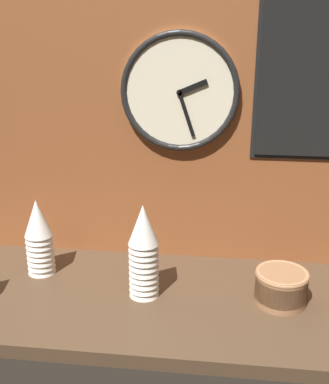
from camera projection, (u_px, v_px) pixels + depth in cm
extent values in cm
cube|color=#4C3826|center=(175.00, 301.00, 140.74)|extent=(160.00, 56.00, 4.00)
cube|color=brown|center=(185.00, 100.00, 146.99)|extent=(160.00, 3.00, 105.00)
cone|color=white|center=(144.00, 277.00, 138.34)|extent=(8.66, 8.66, 11.72)
cone|color=white|center=(144.00, 271.00, 137.72)|extent=(8.66, 8.66, 11.72)
cone|color=white|center=(144.00, 265.00, 137.11)|extent=(8.66, 8.66, 11.72)
cone|color=white|center=(144.00, 260.00, 136.49)|extent=(8.66, 8.66, 11.72)
cone|color=white|center=(144.00, 254.00, 135.87)|extent=(8.66, 8.66, 11.72)
cone|color=white|center=(143.00, 248.00, 135.26)|extent=(8.66, 8.66, 11.72)
cone|color=white|center=(143.00, 242.00, 134.64)|extent=(8.66, 8.66, 11.72)
cone|color=white|center=(143.00, 237.00, 134.03)|extent=(8.66, 8.66, 11.72)
cone|color=white|center=(143.00, 231.00, 133.41)|extent=(8.66, 8.66, 11.72)
cone|color=white|center=(143.00, 225.00, 132.80)|extent=(8.66, 8.66, 11.72)
cone|color=white|center=(41.00, 255.00, 150.87)|extent=(8.66, 8.66, 11.72)
cone|color=white|center=(40.00, 250.00, 150.25)|extent=(8.66, 8.66, 11.72)
cone|color=white|center=(40.00, 245.00, 149.64)|extent=(8.66, 8.66, 11.72)
cone|color=white|center=(39.00, 240.00, 149.02)|extent=(8.66, 8.66, 11.72)
cone|color=white|center=(39.00, 234.00, 148.41)|extent=(8.66, 8.66, 11.72)
cone|color=white|center=(38.00, 229.00, 147.79)|extent=(8.66, 8.66, 11.72)
cone|color=white|center=(38.00, 223.00, 147.18)|extent=(8.66, 8.66, 11.72)
cone|color=white|center=(37.00, 218.00, 146.56)|extent=(8.66, 8.66, 11.72)
cylinder|color=#996B47|center=(280.00, 295.00, 135.94)|extent=(14.51, 14.51, 4.30)
cylinder|color=#996B47|center=(281.00, 290.00, 135.34)|extent=(14.51, 14.51, 4.30)
cylinder|color=#996B47|center=(281.00, 284.00, 134.75)|extent=(14.51, 14.51, 4.30)
cylinder|color=#996B47|center=(282.00, 279.00, 134.16)|extent=(14.51, 14.51, 4.30)
torus|color=tan|center=(282.00, 274.00, 133.64)|extent=(14.89, 14.89, 1.55)
cylinder|color=beige|center=(180.00, 92.00, 143.84)|extent=(35.34, 1.80, 35.34)
torus|color=black|center=(180.00, 92.00, 143.09)|extent=(35.90, 1.98, 35.90)
cube|color=black|center=(193.00, 87.00, 141.58)|extent=(8.75, 0.60, 4.91)
cube|color=black|center=(187.00, 115.00, 144.59)|extent=(5.50, 0.60, 13.40)
cylinder|color=black|center=(179.00, 93.00, 142.63)|extent=(1.77, 0.60, 1.77)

